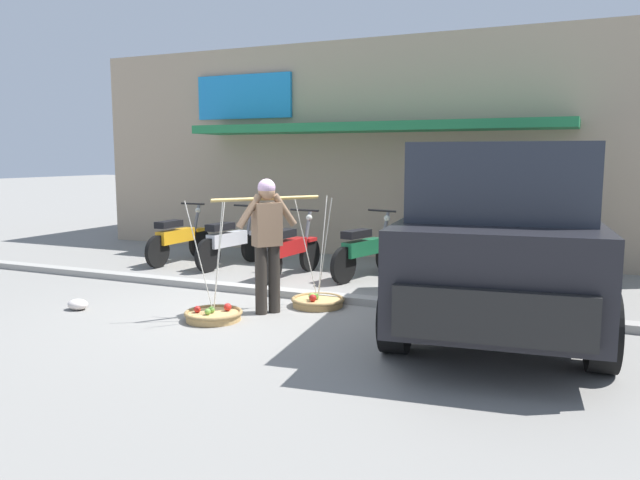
{
  "coord_description": "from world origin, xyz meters",
  "views": [
    {
      "loc": [
        3.78,
        -6.91,
        1.97
      ],
      "look_at": [
        0.45,
        0.6,
        0.85
      ],
      "focal_mm": 34.56,
      "sensor_mm": 36.0,
      "label": 1
    }
  ],
  "objects_px": {
    "fruit_basket_left_side": "(213,314)",
    "motorcycle_third_in_row": "(290,250)",
    "motorcycle_nearest_shop": "(178,239)",
    "motorcycle_second_in_row": "(230,242)",
    "parked_truck": "(501,228)",
    "fruit_vendor": "(267,237)",
    "wooden_crate": "(415,268)",
    "motorcycle_end_of_row": "(365,251)",
    "fruit_basket_right_side": "(318,301)",
    "plastic_litter_bag": "(78,304)"
  },
  "relations": [
    {
      "from": "fruit_basket_left_side",
      "to": "motorcycle_third_in_row",
      "type": "bearing_deg",
      "value": 97.1
    },
    {
      "from": "motorcycle_nearest_shop",
      "to": "motorcycle_third_in_row",
      "type": "bearing_deg",
      "value": -9.51
    },
    {
      "from": "fruit_basket_left_side",
      "to": "motorcycle_nearest_shop",
      "type": "height_order",
      "value": "fruit_basket_left_side"
    },
    {
      "from": "motorcycle_nearest_shop",
      "to": "wooden_crate",
      "type": "height_order",
      "value": "motorcycle_nearest_shop"
    },
    {
      "from": "fruit_vendor",
      "to": "fruit_basket_right_side",
      "type": "relative_size",
      "value": 1.17
    },
    {
      "from": "motorcycle_end_of_row",
      "to": "motorcycle_third_in_row",
      "type": "bearing_deg",
      "value": -158.11
    },
    {
      "from": "fruit_basket_right_side",
      "to": "motorcycle_third_in_row",
      "type": "xyz_separation_m",
      "value": [
        -1.21,
        1.6,
        0.38
      ]
    },
    {
      "from": "plastic_litter_bag",
      "to": "wooden_crate",
      "type": "relative_size",
      "value": 0.64
    },
    {
      "from": "fruit_vendor",
      "to": "plastic_litter_bag",
      "type": "distance_m",
      "value": 2.64
    },
    {
      "from": "motorcycle_second_in_row",
      "to": "motorcycle_third_in_row",
      "type": "relative_size",
      "value": 1.0
    },
    {
      "from": "parked_truck",
      "to": "wooden_crate",
      "type": "height_order",
      "value": "parked_truck"
    },
    {
      "from": "fruit_vendor",
      "to": "motorcycle_end_of_row",
      "type": "height_order",
      "value": "fruit_vendor"
    },
    {
      "from": "fruit_basket_left_side",
      "to": "fruit_basket_right_side",
      "type": "xyz_separation_m",
      "value": [
        0.87,
        1.15,
        -0.0
      ]
    },
    {
      "from": "fruit_basket_left_side",
      "to": "wooden_crate",
      "type": "relative_size",
      "value": 3.3
    },
    {
      "from": "fruit_vendor",
      "to": "motorcycle_nearest_shop",
      "type": "bearing_deg",
      "value": 141.96
    },
    {
      "from": "fruit_vendor",
      "to": "plastic_litter_bag",
      "type": "bearing_deg",
      "value": -159.97
    },
    {
      "from": "motorcycle_second_in_row",
      "to": "fruit_basket_left_side",
      "type": "bearing_deg",
      "value": -60.95
    },
    {
      "from": "motorcycle_end_of_row",
      "to": "fruit_basket_right_side",
      "type": "bearing_deg",
      "value": -87.9
    },
    {
      "from": "fruit_vendor",
      "to": "parked_truck",
      "type": "bearing_deg",
      "value": 15.22
    },
    {
      "from": "motorcycle_second_in_row",
      "to": "parked_truck",
      "type": "height_order",
      "value": "parked_truck"
    },
    {
      "from": "parked_truck",
      "to": "plastic_litter_bag",
      "type": "distance_m",
      "value": 5.4
    },
    {
      "from": "fruit_vendor",
      "to": "parked_truck",
      "type": "height_order",
      "value": "parked_truck"
    },
    {
      "from": "fruit_basket_left_side",
      "to": "motorcycle_end_of_row",
      "type": "xyz_separation_m",
      "value": [
        0.79,
        3.2,
        0.38
      ]
    },
    {
      "from": "motorcycle_end_of_row",
      "to": "wooden_crate",
      "type": "distance_m",
      "value": 0.87
    },
    {
      "from": "fruit_vendor",
      "to": "motorcycle_nearest_shop",
      "type": "distance_m",
      "value": 4.24
    },
    {
      "from": "plastic_litter_bag",
      "to": "wooden_crate",
      "type": "distance_m",
      "value": 5.14
    },
    {
      "from": "fruit_basket_left_side",
      "to": "wooden_crate",
      "type": "distance_m",
      "value": 3.87
    },
    {
      "from": "fruit_basket_right_side",
      "to": "motorcycle_second_in_row",
      "type": "height_order",
      "value": "fruit_basket_right_side"
    },
    {
      "from": "parked_truck",
      "to": "motorcycle_second_in_row",
      "type": "bearing_deg",
      "value": 159.26
    },
    {
      "from": "plastic_litter_bag",
      "to": "fruit_basket_left_side",
      "type": "bearing_deg",
      "value": 8.27
    },
    {
      "from": "motorcycle_third_in_row",
      "to": "wooden_crate",
      "type": "height_order",
      "value": "motorcycle_third_in_row"
    },
    {
      "from": "fruit_basket_right_side",
      "to": "motorcycle_end_of_row",
      "type": "height_order",
      "value": "fruit_basket_right_side"
    },
    {
      "from": "fruit_basket_left_side",
      "to": "fruit_basket_right_side",
      "type": "height_order",
      "value": "same"
    },
    {
      "from": "fruit_basket_right_side",
      "to": "motorcycle_second_in_row",
      "type": "distance_m",
      "value": 3.35
    },
    {
      "from": "fruit_vendor",
      "to": "wooden_crate",
      "type": "bearing_deg",
      "value": 69.59
    },
    {
      "from": "wooden_crate",
      "to": "motorcycle_second_in_row",
      "type": "bearing_deg",
      "value": -173.68
    },
    {
      "from": "motorcycle_end_of_row",
      "to": "plastic_litter_bag",
      "type": "height_order",
      "value": "motorcycle_end_of_row"
    },
    {
      "from": "fruit_basket_left_side",
      "to": "fruit_basket_right_side",
      "type": "bearing_deg",
      "value": 52.89
    },
    {
      "from": "motorcycle_nearest_shop",
      "to": "motorcycle_third_in_row",
      "type": "xyz_separation_m",
      "value": [
        2.54,
        -0.43,
        0.0
      ]
    },
    {
      "from": "fruit_basket_right_side",
      "to": "parked_truck",
      "type": "relative_size",
      "value": 0.29
    },
    {
      "from": "fruit_basket_right_side",
      "to": "wooden_crate",
      "type": "height_order",
      "value": "fruit_basket_right_side"
    },
    {
      "from": "fruit_basket_right_side",
      "to": "motorcycle_nearest_shop",
      "type": "distance_m",
      "value": 4.28
    },
    {
      "from": "motorcycle_end_of_row",
      "to": "parked_truck",
      "type": "relative_size",
      "value": 0.36
    },
    {
      "from": "motorcycle_second_in_row",
      "to": "parked_truck",
      "type": "xyz_separation_m",
      "value": [
        4.92,
        -1.86,
        0.68
      ]
    },
    {
      "from": "fruit_vendor",
      "to": "fruit_basket_left_side",
      "type": "relative_size",
      "value": 1.17
    },
    {
      "from": "motorcycle_end_of_row",
      "to": "wooden_crate",
      "type": "relative_size",
      "value": 4.04
    },
    {
      "from": "parked_truck",
      "to": "plastic_litter_bag",
      "type": "height_order",
      "value": "parked_truck"
    },
    {
      "from": "fruit_vendor",
      "to": "fruit_basket_left_side",
      "type": "xyz_separation_m",
      "value": [
        -0.43,
        -0.57,
        -0.9
      ]
    },
    {
      "from": "fruit_basket_left_side",
      "to": "motorcycle_second_in_row",
      "type": "distance_m",
      "value": 3.66
    },
    {
      "from": "motorcycle_end_of_row",
      "to": "parked_truck",
      "type": "distance_m",
      "value": 3.1
    }
  ]
}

